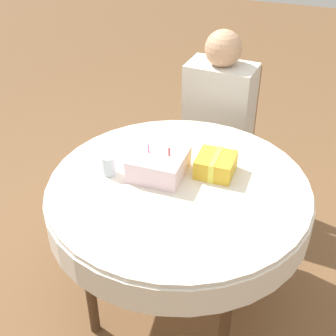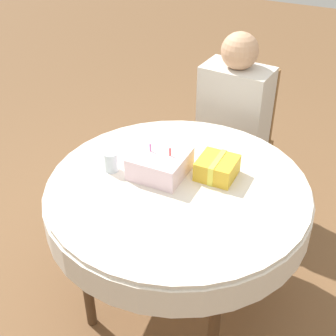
% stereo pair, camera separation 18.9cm
% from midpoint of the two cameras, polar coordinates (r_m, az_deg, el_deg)
% --- Properties ---
extents(ground_plane, '(12.00, 12.00, 0.00)m').
position_cam_midpoint_polar(ground_plane, '(2.64, -1.05, -15.63)').
color(ground_plane, brown).
extents(dining_table, '(1.20, 1.20, 0.77)m').
position_cam_midpoint_polar(dining_table, '(2.16, -1.25, -3.93)').
color(dining_table, silver).
rests_on(dining_table, ground_plane).
extents(chair, '(0.45, 0.45, 0.95)m').
position_cam_midpoint_polar(chair, '(3.01, 4.71, 4.37)').
color(chair, brown).
rests_on(chair, ground_plane).
extents(person, '(0.42, 0.35, 1.20)m').
position_cam_midpoint_polar(person, '(2.83, 4.23, 7.23)').
color(person, tan).
rests_on(person, ground_plane).
extents(birthday_cake, '(0.24, 0.24, 0.15)m').
position_cam_midpoint_polar(birthday_cake, '(2.14, -3.66, 0.41)').
color(birthday_cake, silver).
rests_on(birthday_cake, dining_table).
extents(drinking_glass, '(0.06, 0.06, 0.10)m').
position_cam_midpoint_polar(drinking_glass, '(2.17, -9.69, 0.25)').
color(drinking_glass, silver).
rests_on(drinking_glass, dining_table).
extents(gift_box, '(0.17, 0.18, 0.10)m').
position_cam_midpoint_polar(gift_box, '(2.15, 3.33, 0.31)').
color(gift_box, gold).
rests_on(gift_box, dining_table).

